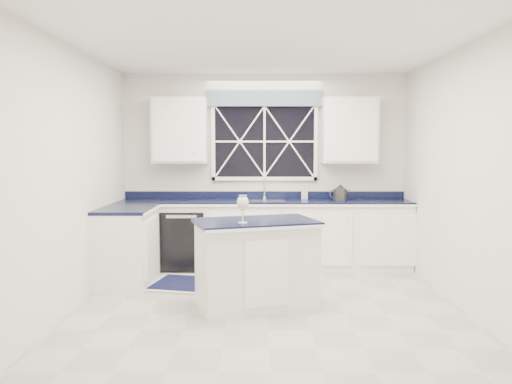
{
  "coord_description": "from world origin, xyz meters",
  "views": [
    {
      "loc": [
        -0.1,
        -4.87,
        1.66
      ],
      "look_at": [
        -0.11,
        0.4,
        1.19
      ],
      "focal_mm": 35.0,
      "sensor_mm": 36.0,
      "label": 1
    }
  ],
  "objects_px": {
    "wine_glass": "(243,204)",
    "faucet": "(264,188)",
    "island": "(256,263)",
    "soap_bottle": "(305,192)",
    "dishwasher": "(185,238)",
    "kettle": "(340,193)"
  },
  "relations": [
    {
      "from": "wine_glass",
      "to": "faucet",
      "type": "bearing_deg",
      "value": 83.36
    },
    {
      "from": "island",
      "to": "soap_bottle",
      "type": "bearing_deg",
      "value": 53.09
    },
    {
      "from": "dishwasher",
      "to": "faucet",
      "type": "bearing_deg",
      "value": 10.02
    },
    {
      "from": "soap_bottle",
      "to": "island",
      "type": "bearing_deg",
      "value": -109.61
    },
    {
      "from": "faucet",
      "to": "wine_glass",
      "type": "height_order",
      "value": "faucet"
    },
    {
      "from": "dishwasher",
      "to": "soap_bottle",
      "type": "bearing_deg",
      "value": 7.51
    },
    {
      "from": "dishwasher",
      "to": "island",
      "type": "bearing_deg",
      "value": -60.0
    },
    {
      "from": "wine_glass",
      "to": "soap_bottle",
      "type": "height_order",
      "value": "wine_glass"
    },
    {
      "from": "faucet",
      "to": "wine_glass",
      "type": "xyz_separation_m",
      "value": [
        -0.25,
        -2.11,
        0.01
      ]
    },
    {
      "from": "dishwasher",
      "to": "wine_glass",
      "type": "relative_size",
      "value": 2.93
    },
    {
      "from": "dishwasher",
      "to": "faucet",
      "type": "relative_size",
      "value": 2.72
    },
    {
      "from": "faucet",
      "to": "kettle",
      "type": "relative_size",
      "value": 0.99
    },
    {
      "from": "faucet",
      "to": "soap_bottle",
      "type": "relative_size",
      "value": 1.5
    },
    {
      "from": "dishwasher",
      "to": "soap_bottle",
      "type": "distance_m",
      "value": 1.8
    },
    {
      "from": "soap_bottle",
      "to": "wine_glass",
      "type": "bearing_deg",
      "value": -110.89
    },
    {
      "from": "island",
      "to": "kettle",
      "type": "bearing_deg",
      "value": 39.14
    },
    {
      "from": "island",
      "to": "faucet",
      "type": "bearing_deg",
      "value": 69.18
    },
    {
      "from": "dishwasher",
      "to": "faucet",
      "type": "xyz_separation_m",
      "value": [
        1.1,
        0.19,
        0.69
      ]
    },
    {
      "from": "dishwasher",
      "to": "wine_glass",
      "type": "bearing_deg",
      "value": -65.93
    },
    {
      "from": "faucet",
      "to": "island",
      "type": "distance_m",
      "value": 2.01
    },
    {
      "from": "faucet",
      "to": "soap_bottle",
      "type": "height_order",
      "value": "faucet"
    },
    {
      "from": "wine_glass",
      "to": "island",
      "type": "bearing_deg",
      "value": 58.39
    }
  ]
}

